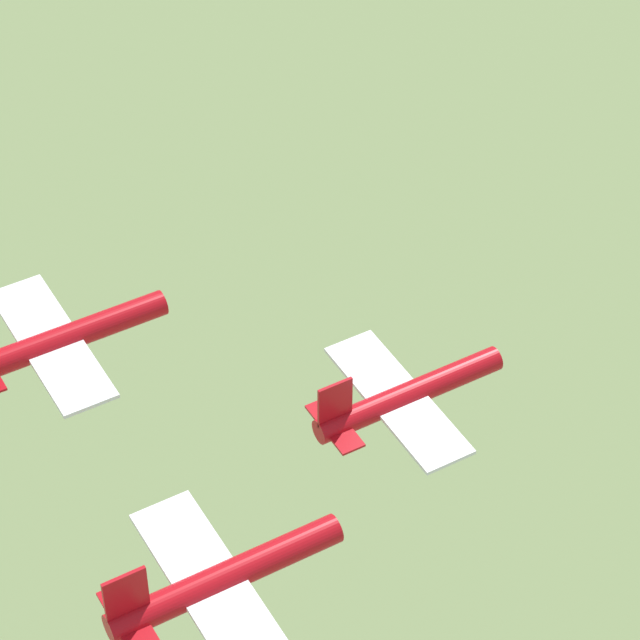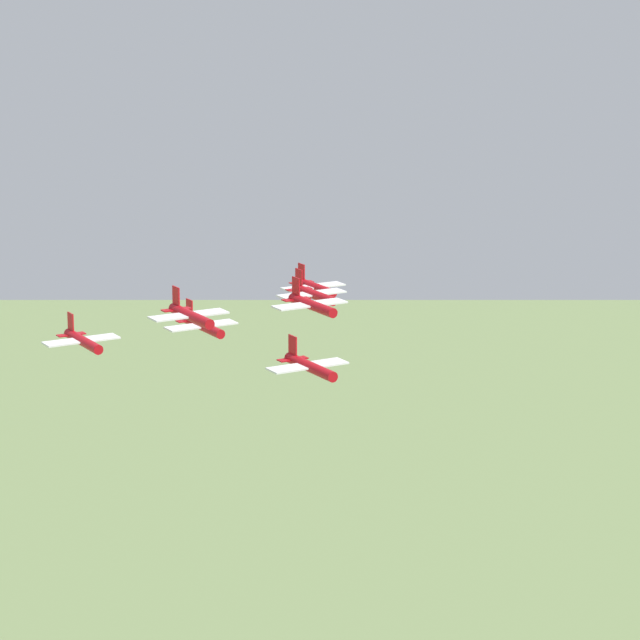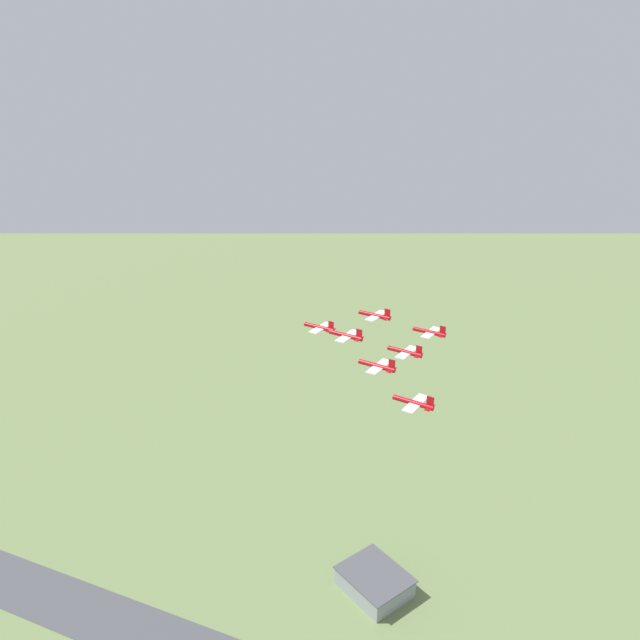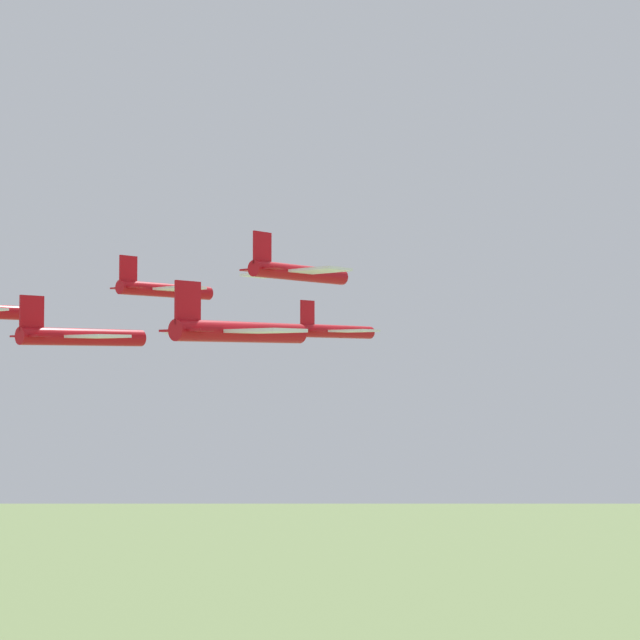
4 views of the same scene
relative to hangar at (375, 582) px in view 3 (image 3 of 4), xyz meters
The scene contains 8 objects.
hangar is the anchor object (origin of this frame).
jet_0 174.85m from the hangar, 118.13° to the left, with size 10.58×10.28×3.57m.
jet_1 183.06m from the hangar, 127.82° to the left, with size 10.58×10.28×3.57m.
jet_2 177.28m from the hangar, 132.85° to the left, with size 10.58×10.28×3.57m.
jet_3 187.28m from the hangar, 134.81° to the left, with size 10.58×10.28×3.57m.
jet_4 178.00m from the hangar, 140.36° to the left, with size 10.58×10.28×3.57m.
jet_5 172.44m from the hangar, 148.54° to the left, with size 10.58×10.28×3.57m.
jet_6 192.71m from the hangar, 139.96° to the left, with size 10.58×10.28×3.57m.
Camera 3 is at (-111.90, 105.98, 240.57)m, focal length 35.00 mm.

